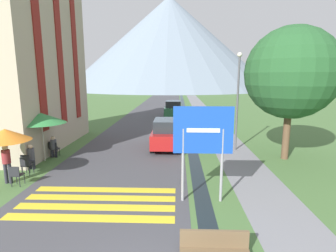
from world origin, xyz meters
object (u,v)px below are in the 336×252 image
cafe_chair_far_right (52,147)px  cafe_umbrella_front_orange (5,135)px  parked_car_near (166,134)px  person_standing_terrace (7,161)px  cafe_chair_near_right (27,161)px  person_seated_near (54,146)px  person_seated_far (31,155)px  streetlamp (238,94)px  hotel_building (16,40)px  cafe_chair_near_left (26,164)px  cafe_chair_far_left (54,148)px  cafe_chair_nearest (16,174)px  parked_car_far (173,109)px  road_sign (203,139)px  cafe_umbrella_middle_green (41,118)px  tree_by_path (291,73)px

cafe_chair_far_right → cafe_umbrella_front_orange: 4.02m
parked_car_near → person_standing_terrace: 8.56m
cafe_umbrella_front_orange → cafe_chair_near_right: bearing=88.0°
cafe_umbrella_front_orange → person_seated_near: size_ratio=1.92×
person_seated_far → streetlamp: size_ratio=0.21×
hotel_building → person_standing_terrace: (2.67, -5.89, -5.60)m
hotel_building → cafe_chair_far_right: hotel_building is taller
parked_car_near → cafe_chair_far_right: 6.59m
person_seated_far → person_standing_terrace: bearing=-91.0°
cafe_chair_near_left → cafe_umbrella_front_orange: cafe_umbrella_front_orange is taller
cafe_chair_near_right → cafe_chair_far_left: size_ratio=1.00×
cafe_chair_far_right → person_seated_far: size_ratio=0.69×
cafe_chair_nearest → cafe_chair_near_left: (-0.27, 1.18, 0.00)m
parked_car_far → cafe_chair_far_right: size_ratio=4.51×
road_sign → parked_car_near: 7.38m
hotel_building → cafe_umbrella_middle_green: hotel_building is taller
hotel_building → cafe_umbrella_middle_green: bearing=-47.3°
road_sign → parked_car_near: bearing=102.4°
parked_car_near → person_seated_near: size_ratio=3.25×
parked_car_near → person_seated_far: (-6.29, -4.06, -0.23)m
cafe_chair_far_left → person_seated_near: 0.15m
parked_car_far → tree_by_path: bearing=-67.0°
cafe_chair_nearest → cafe_umbrella_front_orange: size_ratio=0.37×
parked_car_far → streetlamp: (3.98, -13.12, 2.46)m
hotel_building → streetlamp: 13.59m
hotel_building → person_standing_terrace: 8.56m
road_sign → cafe_chair_far_left: (-7.64, 4.93, -1.76)m
person_standing_terrace → streetlamp: streetlamp is taller
cafe_chair_far_left → cafe_chair_far_right: bearing=123.6°
road_sign → cafe_chair_near_left: road_sign is taller
cafe_umbrella_middle_green → person_seated_near: (0.21, 0.64, -1.62)m
cafe_chair_near_left → streetlamp: size_ratio=0.15×
parked_car_far → person_seated_far: 18.10m
person_seated_far → tree_by_path: tree_by_path is taller
parked_car_near → parked_car_far: size_ratio=1.01×
road_sign → cafe_umbrella_front_orange: 8.01m
cafe_chair_near_right → cafe_umbrella_middle_green: 2.43m
cafe_umbrella_middle_green → person_seated_far: cafe_umbrella_middle_green is taller
person_standing_terrace → hotel_building: bearing=114.4°
parked_car_near → cafe_umbrella_front_orange: size_ratio=1.69×
hotel_building → parked_car_far: bearing=54.0°
parked_car_near → person_seated_near: 6.47m
road_sign → person_seated_far: road_sign is taller
person_standing_terrace → tree_by_path: bearing=16.5°
cafe_chair_far_left → cafe_umbrella_middle_green: bearing=-119.5°
tree_by_path → road_sign: bearing=-134.0°
tree_by_path → person_seated_near: bearing=-179.1°
person_seated_near → tree_by_path: 13.18m
road_sign → person_standing_terrace: road_sign is taller
cafe_chair_far_left → road_sign: bearing=-43.8°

